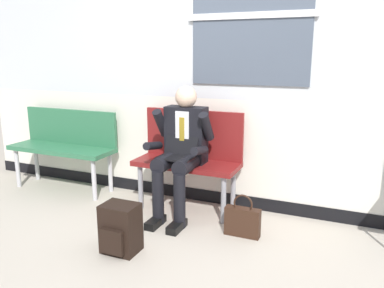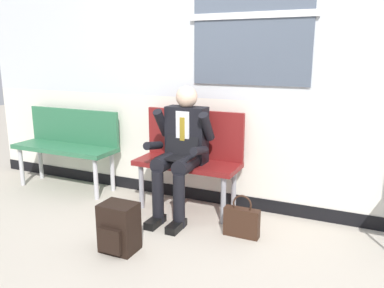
{
  "view_description": "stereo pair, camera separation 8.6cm",
  "coord_description": "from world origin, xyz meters",
  "views": [
    {
      "loc": [
        1.22,
        -3.03,
        1.57
      ],
      "look_at": [
        -0.15,
        0.15,
        0.75
      ],
      "focal_mm": 36.18,
      "sensor_mm": 36.0,
      "label": 1
    },
    {
      "loc": [
        1.3,
        -3.0,
        1.57
      ],
      "look_at": [
        -0.15,
        0.15,
        0.75
      ],
      "focal_mm": 36.18,
      "sensor_mm": 36.0,
      "label": 2
    }
  ],
  "objects": [
    {
      "name": "bench_empty",
      "position": [
        -1.88,
        0.42,
        0.56
      ],
      "size": [
        1.27,
        0.42,
        0.92
      ],
      "color": "#2D6B47",
      "rests_on": "ground"
    },
    {
      "name": "bench_with_person",
      "position": [
        -0.3,
        0.43,
        0.58
      ],
      "size": [
        1.05,
        0.42,
        1.01
      ],
      "color": "maroon",
      "rests_on": "ground"
    },
    {
      "name": "backpack",
      "position": [
        -0.43,
        -0.64,
        0.2
      ],
      "size": [
        0.29,
        0.26,
        0.4
      ],
      "color": "black",
      "rests_on": "ground"
    },
    {
      "name": "ground_plane",
      "position": [
        0.0,
        0.0,
        0.0
      ],
      "size": [
        18.0,
        18.0,
        0.0
      ],
      "primitive_type": "plane",
      "color": "#B2A899"
    },
    {
      "name": "station_wall",
      "position": [
        0.0,
        0.7,
        1.44
      ],
      "size": [
        6.29,
        0.17,
        2.89
      ],
      "color": "silver",
      "rests_on": "ground"
    },
    {
      "name": "handbag",
      "position": [
        0.39,
        0.01,
        0.14
      ],
      "size": [
        0.31,
        0.09,
        0.38
      ],
      "color": "#331E14",
      "rests_on": "ground"
    },
    {
      "name": "person_seated",
      "position": [
        -0.3,
        0.22,
        0.68
      ],
      "size": [
        0.57,
        0.7,
        1.26
      ],
      "color": "black",
      "rests_on": "ground"
    }
  ]
}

